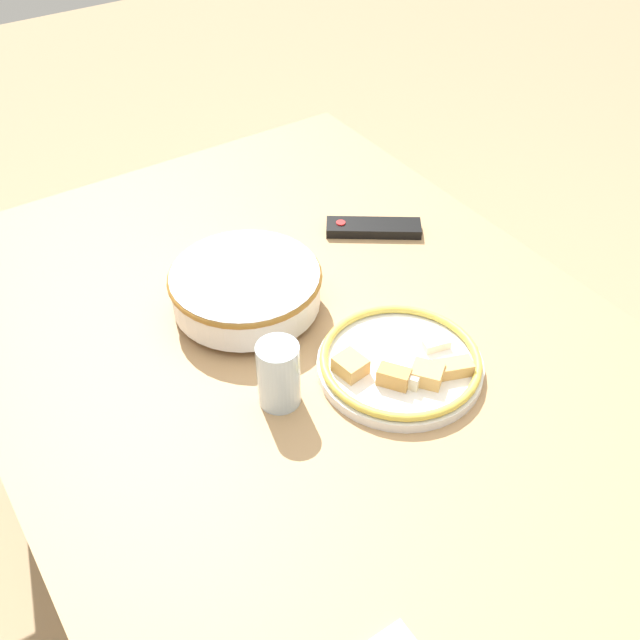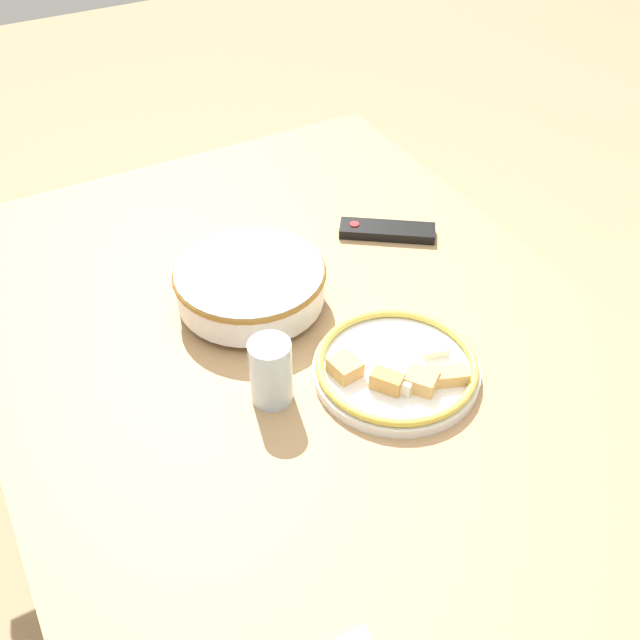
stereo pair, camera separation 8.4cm
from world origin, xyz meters
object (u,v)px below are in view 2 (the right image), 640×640
Objects in this scene: food_plate at (397,368)px; tv_remote at (387,231)px; noodle_bowl at (250,284)px; drinking_glass at (271,372)px.

tv_remote is at bearing 149.58° from food_plate.
food_plate is 0.41m from tv_remote.
tv_remote is (-0.07, 0.34, -0.04)m from noodle_bowl.
tv_remote is (-0.35, 0.21, -0.01)m from food_plate.
noodle_bowl is at bearing 136.61° from tv_remote.
noodle_bowl is 0.35m from tv_remote.
tv_remote is at bearing 101.45° from noodle_bowl.
drinking_glass reaches higher than food_plate.
food_plate is at bearing 25.13° from noodle_bowl.
food_plate is at bearing 74.50° from drinking_glass.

